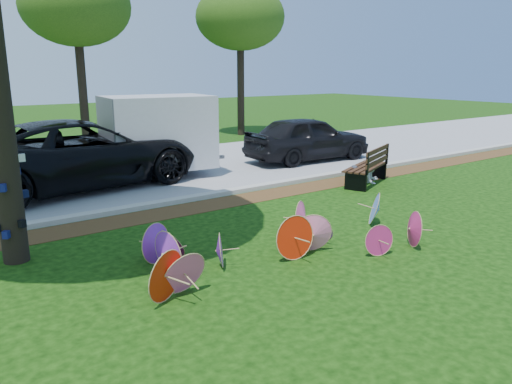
% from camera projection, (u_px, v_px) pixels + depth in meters
% --- Properties ---
extents(ground, '(90.00, 90.00, 0.00)m').
position_uv_depth(ground, '(301.00, 270.00, 8.51)').
color(ground, black).
rests_on(ground, ground).
extents(mulch_strip, '(90.00, 1.00, 0.01)m').
position_uv_depth(mulch_strip, '(179.00, 211.00, 12.05)').
color(mulch_strip, '#472D16').
rests_on(mulch_strip, ground).
extents(curb, '(90.00, 0.30, 0.12)m').
position_uv_depth(curb, '(166.00, 202.00, 12.59)').
color(curb, '#B7B5AD').
rests_on(curb, ground).
extents(street, '(90.00, 8.00, 0.01)m').
position_uv_depth(street, '(108.00, 176.00, 15.87)').
color(street, gray).
rests_on(street, ground).
extents(parasol_pile, '(6.23, 2.89, 0.83)m').
position_uv_depth(parasol_pile, '(266.00, 240.00, 8.91)').
color(parasol_pile, '#BC2565').
rests_on(parasol_pile, ground).
extents(black_van, '(7.38, 4.11, 1.95)m').
position_uv_depth(black_van, '(81.00, 154.00, 14.25)').
color(black_van, black).
rests_on(black_van, ground).
extents(dark_pickup, '(4.98, 2.26, 1.66)m').
position_uv_depth(dark_pickup, '(308.00, 138.00, 18.47)').
color(dark_pickup, black).
rests_on(dark_pickup, ground).
extents(cargo_trailer, '(3.38, 2.34, 2.83)m').
position_uv_depth(cargo_trailer, '(159.00, 132.00, 15.53)').
color(cargo_trailer, silver).
rests_on(cargo_trailer, ground).
extents(park_bench, '(2.25, 1.58, 1.10)m').
position_uv_depth(park_bench, '(365.00, 166.00, 14.73)').
color(park_bench, black).
rests_on(park_bench, ground).
extents(person_left, '(0.43, 0.29, 1.15)m').
position_uv_depth(person_left, '(356.00, 166.00, 14.57)').
color(person_left, '#333A46').
rests_on(person_left, ground).
extents(person_right, '(0.72, 0.60, 1.34)m').
position_uv_depth(person_right, '(372.00, 160.00, 14.94)').
color(person_right, silver).
rests_on(person_right, ground).
extents(bg_trees, '(22.40, 6.40, 7.40)m').
position_uv_depth(bg_trees, '(63.00, 4.00, 19.13)').
color(bg_trees, black).
rests_on(bg_trees, ground).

